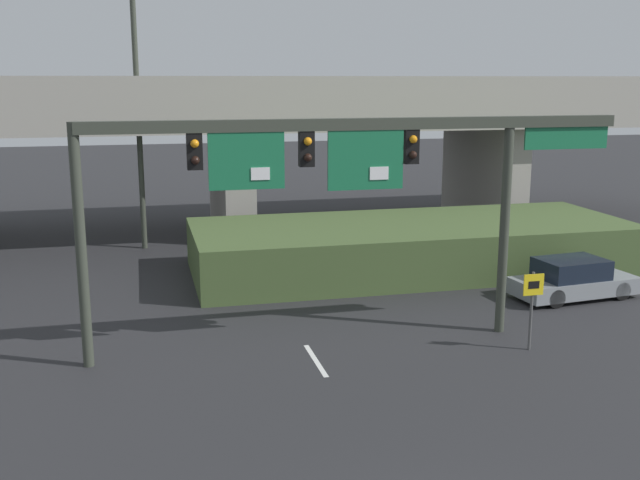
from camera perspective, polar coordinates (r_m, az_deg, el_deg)
name	(u,v)px	position (r m, az deg, el deg)	size (l,w,h in m)	color
lane_markings	(287,316)	(24.09, -2.53, -5.78)	(0.14, 42.39, 0.01)	silver
signal_gantry	(342,164)	(20.37, 1.66, 5.78)	(15.23, 0.44, 6.39)	#383D33
speed_limit_sign	(532,299)	(21.51, 15.87, -4.38)	(0.60, 0.11, 2.25)	#4C4C4C
highway_light_pole_near	(135,45)	(33.67, -13.94, 14.25)	(0.70, 0.36, 16.93)	#383D33
overpass_bridge	(229,124)	(37.01, -6.91, 8.77)	(47.80, 9.62, 7.54)	#A39E93
grass_embankment	(412,246)	(29.83, 7.00, -0.47)	(17.17, 6.53, 1.88)	#42562D
parked_sedan_near_right	(573,280)	(27.27, 18.73, -2.88)	(4.51, 2.25, 1.39)	gray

